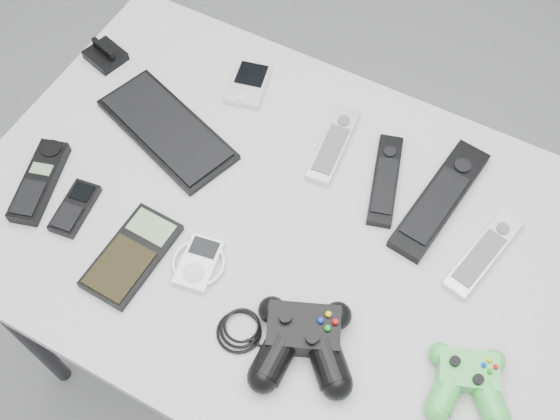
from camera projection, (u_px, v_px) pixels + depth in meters
The scene contains 15 objects.
floor at pixel (295, 347), 1.85m from camera, with size 3.50×3.50×0.00m, color slate.
desk at pixel (293, 247), 1.21m from camera, with size 1.17×0.75×0.78m.
pda_keyboard at pixel (167, 129), 1.25m from camera, with size 0.29×0.12×0.02m, color black.
dock_bracket at pixel (104, 52), 1.34m from camera, with size 0.07×0.06×0.04m, color black.
pda at pixel (248, 84), 1.31m from camera, with size 0.07×0.11×0.02m, color silver.
remote_silver_a at pixel (334, 144), 1.23m from camera, with size 0.04×0.18×0.02m, color silver.
remote_black_a at pixel (385, 179), 1.19m from camera, with size 0.04×0.19×0.02m, color black.
remote_black_b at pixel (440, 199), 1.17m from camera, with size 0.06×0.26×0.03m, color black.
remote_silver_b at pixel (484, 253), 1.12m from camera, with size 0.04×0.19×0.02m, color silver.
mobile_phone at pixel (75, 208), 1.16m from camera, with size 0.05×0.11×0.02m, color black.
cordless_handset at pixel (39, 181), 1.19m from camera, with size 0.05×0.17×0.03m, color black.
calculator at pixel (132, 255), 1.11m from camera, with size 0.09×0.18×0.02m, color black.
mp3_player at pixel (199, 263), 1.11m from camera, with size 0.09×0.10×0.02m, color silver.
controller_black at pixel (303, 339), 1.02m from camera, with size 0.28×0.17×0.06m, color black, non-canonical shape.
controller_green at pixel (468, 379), 0.99m from camera, with size 0.13×0.14×0.04m, color green, non-canonical shape.
Camera 1 is at (0.24, -0.54, 1.79)m, focal length 42.00 mm.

